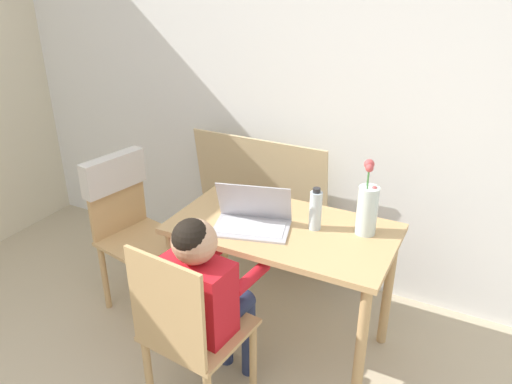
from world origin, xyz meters
TOP-DOWN VIEW (x-y plane):
  - wall_back at (0.00, 2.23)m, footprint 6.40×0.05m
  - dining_table at (0.11, 1.50)m, footprint 1.10×0.61m
  - chair_occupied at (-0.05, 0.87)m, footprint 0.44×0.44m
  - chair_spare at (-0.86, 1.45)m, footprint 0.50×0.47m
  - person_seated at (-0.03, 0.99)m, footprint 0.36×0.45m
  - laptop at (-0.03, 1.43)m, footprint 0.42×0.32m
  - flower_vase at (0.49, 1.62)m, footprint 0.10×0.10m
  - water_bottle at (0.25, 1.55)m, footprint 0.06×0.06m
  - cardboard_panel at (-0.31, 2.10)m, footprint 0.89×0.15m

SIDE VIEW (x-z plane):
  - chair_occupied at x=-0.05m, z-range 0.02..0.93m
  - cardboard_panel at x=-0.31m, z-range 0.00..0.95m
  - dining_table at x=0.11m, z-range 0.26..0.98m
  - chair_spare at x=-0.86m, z-range 0.16..1.08m
  - person_seated at x=-0.03m, z-range 0.14..1.14m
  - laptop at x=-0.03m, z-range 0.67..0.89m
  - water_bottle at x=0.25m, z-range 0.72..0.94m
  - flower_vase at x=0.49m, z-range 0.68..1.05m
  - wall_back at x=0.00m, z-range 0.00..2.50m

